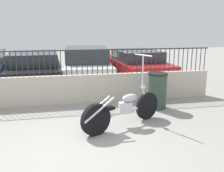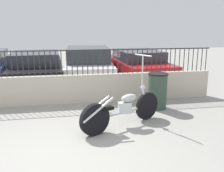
# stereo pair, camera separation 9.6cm
# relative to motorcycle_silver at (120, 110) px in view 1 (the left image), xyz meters

# --- Properties ---
(ground_plane) EXTENTS (40.00, 40.00, 0.00)m
(ground_plane) POSITION_rel_motorcycle_silver_xyz_m (-1.23, -1.10, -0.40)
(ground_plane) COLOR gray
(low_wall) EXTENTS (9.00, 0.18, 0.82)m
(low_wall) POSITION_rel_motorcycle_silver_xyz_m (-1.23, 2.04, 0.01)
(low_wall) COLOR beige
(low_wall) RESTS_ON ground_plane
(fence_railing) EXTENTS (9.00, 0.04, 0.72)m
(fence_railing) POSITION_rel_motorcycle_silver_xyz_m (-1.23, 2.04, 0.89)
(fence_railing) COLOR #2D2D33
(fence_railing) RESTS_ON low_wall
(motorcycle_silver) EXTENTS (1.96, 1.06, 1.57)m
(motorcycle_silver) POSITION_rel_motorcycle_silver_xyz_m (0.00, 0.00, 0.00)
(motorcycle_silver) COLOR black
(motorcycle_silver) RESTS_ON ground_plane
(trash_bin) EXTENTS (0.53, 0.53, 0.97)m
(trash_bin) POSITION_rel_motorcycle_silver_xyz_m (1.30, 1.14, 0.08)
(trash_bin) COLOR #334738
(trash_bin) RESTS_ON ground_plane
(car_black) EXTENTS (2.09, 4.56, 1.24)m
(car_black) POSITION_rel_motorcycle_silver_xyz_m (-2.23, 4.82, 0.23)
(car_black) COLOR black
(car_black) RESTS_ON ground_plane
(car_white) EXTENTS (2.01, 4.46, 1.38)m
(car_white) POSITION_rel_motorcycle_silver_xyz_m (-0.24, 4.94, 0.28)
(car_white) COLOR black
(car_white) RESTS_ON ground_plane
(car_red) EXTENTS (2.07, 4.59, 1.23)m
(car_red) POSITION_rel_motorcycle_silver_xyz_m (1.80, 4.98, 0.23)
(car_red) COLOR black
(car_red) RESTS_ON ground_plane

